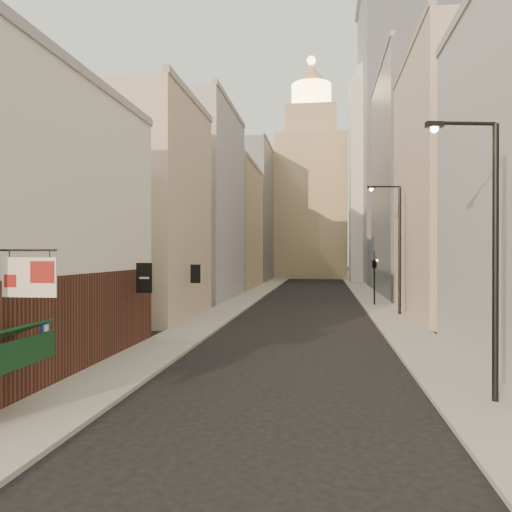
{
  "coord_description": "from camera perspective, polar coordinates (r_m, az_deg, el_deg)",
  "views": [
    {
      "loc": [
        1.55,
        -9.77,
        4.8
      ],
      "look_at": [
        -2.3,
        18.5,
        4.67
      ],
      "focal_mm": 35.0,
      "sensor_mm": 36.0,
      "label": 1
    }
  ],
  "objects": [
    {
      "name": "ground",
      "position": [
        10.99,
        -1.26,
        -25.63
      ],
      "size": [
        360.0,
        360.0,
        0.0
      ],
      "primitive_type": "plane",
      "color": "black",
      "rests_on": "ground"
    },
    {
      "name": "sidewalk_left",
      "position": [
        65.44,
        0.67,
        -3.88
      ],
      "size": [
        3.0,
        140.0,
        0.15
      ],
      "primitive_type": "cube",
      "color": "gray",
      "rests_on": "ground"
    },
    {
      "name": "sidewalk_right",
      "position": [
        65.13,
        12.12,
        -3.91
      ],
      "size": [
        3.0,
        140.0,
        0.15
      ],
      "primitive_type": "cube",
      "color": "gray",
      "rests_on": "ground"
    },
    {
      "name": "near_building_left",
      "position": [
        22.6,
        -26.0,
        3.32
      ],
      "size": [
        8.3,
        23.04,
        12.3
      ],
      "color": "#512B20",
      "rests_on": "ground"
    },
    {
      "name": "left_bldg_beige",
      "position": [
        38.38,
        -13.0,
        5.04
      ],
      "size": [
        8.0,
        12.0,
        16.0
      ],
      "primitive_type": "cube",
      "color": "tan",
      "rests_on": "ground"
    },
    {
      "name": "left_bldg_grey",
      "position": [
        53.76,
        -6.92,
        5.81
      ],
      "size": [
        8.0,
        16.0,
        20.0
      ],
      "primitive_type": "cube",
      "color": "gray",
      "rests_on": "ground"
    },
    {
      "name": "left_bldg_tan",
      "position": [
        71.17,
        -3.24,
        3.24
      ],
      "size": [
        8.0,
        18.0,
        17.0
      ],
      "primitive_type": "cube",
      "color": "tan",
      "rests_on": "ground"
    },
    {
      "name": "left_bldg_wingrid",
      "position": [
        91.07,
        -0.83,
        4.8
      ],
      "size": [
        8.0,
        20.0,
        24.0
      ],
      "primitive_type": "cube",
      "color": "gray",
      "rests_on": "ground"
    },
    {
      "name": "right_bldg_beige",
      "position": [
        41.44,
        22.49,
        7.45
      ],
      "size": [
        8.0,
        16.0,
        20.0
      ],
      "primitive_type": "cube",
      "color": "tan",
      "rests_on": "ground"
    },
    {
      "name": "right_bldg_wingrid",
      "position": [
        61.22,
        17.69,
        7.95
      ],
      "size": [
        8.0,
        20.0,
        26.0
      ],
      "primitive_type": "cube",
      "color": "gray",
      "rests_on": "ground"
    },
    {
      "name": "highrise",
      "position": [
        91.7,
        18.39,
        13.4
      ],
      "size": [
        21.0,
        23.0,
        51.2
      ],
      "color": "gray",
      "rests_on": "ground"
    },
    {
      "name": "clock_tower",
      "position": [
        102.6,
        6.33,
        7.44
      ],
      "size": [
        14.0,
        14.0,
        44.9
      ],
      "color": "tan",
      "rests_on": "ground"
    },
    {
      "name": "white_tower",
      "position": [
        89.25,
        13.27,
        9.15
      ],
      "size": [
        8.0,
        8.0,
        41.5
      ],
      "color": "silver",
      "rests_on": "ground"
    },
    {
      "name": "streetlamp_near",
      "position": [
        17.31,
        25.02,
        1.26
      ],
      "size": [
        2.33,
        0.63,
        8.95
      ],
      "rotation": [
        0.0,
        0.0,
        0.19
      ],
      "color": "black",
      "rests_on": "ground"
    },
    {
      "name": "streetlamp_mid",
      "position": [
        39.9,
        15.75,
        1.59
      ],
      "size": [
        2.61,
        0.66,
        10.03
      ],
      "rotation": [
        0.0,
        0.0,
        0.17
      ],
      "color": "black",
      "rests_on": "ground"
    },
    {
      "name": "traffic_light_right",
      "position": [
        46.88,
        13.38,
        -0.78
      ],
      "size": [
        0.82,
        0.82,
        5.0
      ],
      "rotation": [
        0.0,
        0.0,
        2.9
      ],
      "color": "black",
      "rests_on": "ground"
    }
  ]
}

